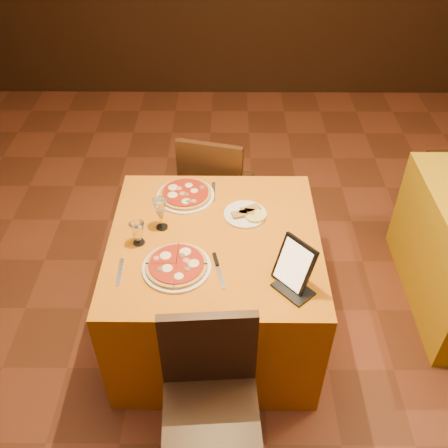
{
  "coord_description": "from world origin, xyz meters",
  "views": [
    {
      "loc": [
        -0.21,
        -1.61,
        2.5
      ],
      "look_at": [
        -0.23,
        0.28,
        0.86
      ],
      "focal_mm": 40.0,
      "sensor_mm": 36.0,
      "label": 1
    }
  ],
  "objects_px": {
    "chair_main_far": "(218,187)",
    "pizza_near": "(177,266)",
    "main_table": "(215,286)",
    "tablet": "(294,264)",
    "water_glass": "(138,233)",
    "pizza_far": "(186,195)",
    "wine_glass": "(161,214)",
    "chair_main_near": "(211,417)"
  },
  "relations": [
    {
      "from": "pizza_near",
      "to": "water_glass",
      "type": "relative_size",
      "value": 2.58
    },
    {
      "from": "tablet",
      "to": "pizza_far",
      "type": "bearing_deg",
      "value": 178.02
    },
    {
      "from": "main_table",
      "to": "chair_main_far",
      "type": "bearing_deg",
      "value": 90.0
    },
    {
      "from": "pizza_far",
      "to": "water_glass",
      "type": "distance_m",
      "value": 0.45
    },
    {
      "from": "tablet",
      "to": "water_glass",
      "type": "bearing_deg",
      "value": -151.14
    },
    {
      "from": "chair_main_near",
      "to": "pizza_near",
      "type": "distance_m",
      "value": 0.7
    },
    {
      "from": "pizza_far",
      "to": "chair_main_near",
      "type": "bearing_deg",
      "value": -81.66
    },
    {
      "from": "chair_main_far",
      "to": "tablet",
      "type": "relative_size",
      "value": 3.73
    },
    {
      "from": "chair_main_far",
      "to": "water_glass",
      "type": "xyz_separation_m",
      "value": [
        -0.39,
        -0.88,
        0.36
      ]
    },
    {
      "from": "chair_main_near",
      "to": "wine_glass",
      "type": "distance_m",
      "value": 1.03
    },
    {
      "from": "wine_glass",
      "to": "main_table",
      "type": "bearing_deg",
      "value": -15.09
    },
    {
      "from": "main_table",
      "to": "tablet",
      "type": "relative_size",
      "value": 4.51
    },
    {
      "from": "main_table",
      "to": "chair_main_near",
      "type": "height_order",
      "value": "chair_main_near"
    },
    {
      "from": "main_table",
      "to": "pizza_near",
      "type": "relative_size",
      "value": 3.28
    },
    {
      "from": "water_glass",
      "to": "tablet",
      "type": "distance_m",
      "value": 0.81
    },
    {
      "from": "pizza_far",
      "to": "wine_glass",
      "type": "distance_m",
      "value": 0.3
    },
    {
      "from": "chair_main_near",
      "to": "pizza_near",
      "type": "xyz_separation_m",
      "value": [
        -0.18,
        0.61,
        0.31
      ]
    },
    {
      "from": "main_table",
      "to": "pizza_far",
      "type": "distance_m",
      "value": 0.55
    },
    {
      "from": "water_glass",
      "to": "tablet",
      "type": "bearing_deg",
      "value": -19.35
    },
    {
      "from": "pizza_far",
      "to": "main_table",
      "type": "bearing_deg",
      "value": -63.34
    },
    {
      "from": "chair_main_near",
      "to": "water_glass",
      "type": "xyz_separation_m",
      "value": [
        -0.39,
        0.79,
        0.36
      ]
    },
    {
      "from": "chair_main_far",
      "to": "pizza_near",
      "type": "height_order",
      "value": "chair_main_far"
    },
    {
      "from": "chair_main_far",
      "to": "wine_glass",
      "type": "bearing_deg",
      "value": 83.6
    },
    {
      "from": "main_table",
      "to": "chair_main_far",
      "type": "xyz_separation_m",
      "value": [
        -0.0,
        0.84,
        0.08
      ]
    },
    {
      "from": "pizza_near",
      "to": "pizza_far",
      "type": "distance_m",
      "value": 0.57
    },
    {
      "from": "pizza_near",
      "to": "water_glass",
      "type": "xyz_separation_m",
      "value": [
        -0.21,
        0.18,
        0.05
      ]
    },
    {
      "from": "pizza_near",
      "to": "pizza_far",
      "type": "bearing_deg",
      "value": 89.39
    },
    {
      "from": "pizza_near",
      "to": "wine_glass",
      "type": "bearing_deg",
      "value": 108.72
    },
    {
      "from": "chair_main_near",
      "to": "wine_glass",
      "type": "xyz_separation_m",
      "value": [
        -0.28,
        0.91,
        0.39
      ]
    },
    {
      "from": "chair_main_near",
      "to": "tablet",
      "type": "xyz_separation_m",
      "value": [
        0.37,
        0.52,
        0.41
      ]
    },
    {
      "from": "pizza_near",
      "to": "pizza_far",
      "type": "height_order",
      "value": "same"
    },
    {
      "from": "water_glass",
      "to": "tablet",
      "type": "height_order",
      "value": "tablet"
    },
    {
      "from": "pizza_far",
      "to": "tablet",
      "type": "distance_m",
      "value": 0.86
    },
    {
      "from": "main_table",
      "to": "pizza_far",
      "type": "relative_size",
      "value": 3.34
    },
    {
      "from": "pizza_far",
      "to": "water_glass",
      "type": "bearing_deg",
      "value": -118.91
    },
    {
      "from": "wine_glass",
      "to": "water_glass",
      "type": "distance_m",
      "value": 0.16
    },
    {
      "from": "chair_main_far",
      "to": "pizza_near",
      "type": "relative_size",
      "value": 2.72
    },
    {
      "from": "main_table",
      "to": "pizza_near",
      "type": "bearing_deg",
      "value": -128.42
    },
    {
      "from": "wine_glass",
      "to": "water_glass",
      "type": "xyz_separation_m",
      "value": [
        -0.11,
        -0.12,
        -0.03
      ]
    },
    {
      "from": "main_table",
      "to": "chair_main_near",
      "type": "xyz_separation_m",
      "value": [
        -0.0,
        -0.83,
        0.08
      ]
    },
    {
      "from": "main_table",
      "to": "tablet",
      "type": "bearing_deg",
      "value": -39.83
    },
    {
      "from": "main_table",
      "to": "pizza_far",
      "type": "xyz_separation_m",
      "value": [
        -0.17,
        0.34,
        0.39
      ]
    }
  ]
}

